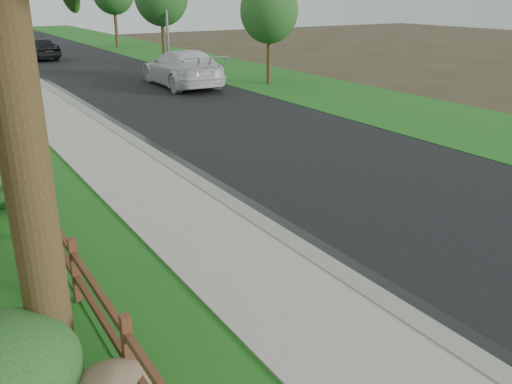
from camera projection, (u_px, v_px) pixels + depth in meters
road at (85, 64)px, 36.26m from camera, size 8.00×90.00×0.02m
curb at (18, 68)px, 34.17m from camera, size 0.40×90.00×0.12m
wet_gutter at (24, 68)px, 34.35m from camera, size 0.50×90.00×0.00m
verge_far at (179, 58)px, 39.66m from camera, size 6.00×90.00×0.04m
ranch_fence at (57, 239)px, 9.21m from camera, size 0.12×16.92×1.10m
white_suv at (182, 68)px, 27.35m from camera, size 2.86×6.42×1.83m
dark_car_mid at (37, 48)px, 38.24m from camera, size 2.66×4.88×1.57m
dark_car_far at (32, 42)px, 43.22m from camera, size 2.96×4.92×1.53m
tree_near_right at (269, 11)px, 27.15m from camera, size 2.93×2.93×5.27m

